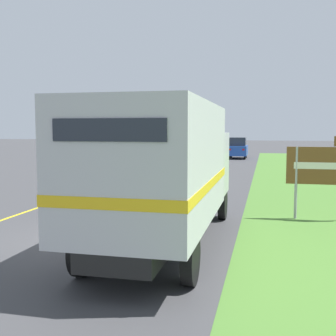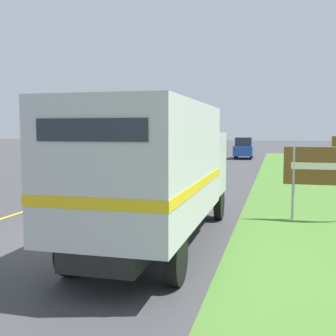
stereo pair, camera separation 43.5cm
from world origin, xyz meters
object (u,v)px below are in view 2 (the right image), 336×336
at_px(horse_trailer_truck, 156,168).
at_px(lead_car_white, 166,160).
at_px(lead_car_blue_ahead, 244,148).
at_px(highway_sign, 320,168).

bearing_deg(horse_trailer_truck, lead_car_white, 104.01).
relative_size(lead_car_white, lead_car_blue_ahead, 1.01).
height_order(lead_car_white, highway_sign, highway_sign).
xyz_separation_m(horse_trailer_truck, lead_car_blue_ahead, (-0.29, 31.94, -0.90)).
distance_m(lead_car_white, highway_sign, 13.74).
bearing_deg(lead_car_white, horse_trailer_truck, -75.99).
bearing_deg(horse_trailer_truck, highway_sign, 44.95).
bearing_deg(lead_car_blue_ahead, horse_trailer_truck, -89.47).
bearing_deg(lead_car_white, highway_sign, -54.67).
xyz_separation_m(horse_trailer_truck, lead_car_white, (-3.82, 15.31, -0.97)).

